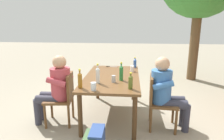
% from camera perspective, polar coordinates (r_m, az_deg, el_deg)
% --- Properties ---
extents(ground_plane, '(24.00, 24.00, 0.00)m').
position_cam_1_polar(ground_plane, '(3.82, 0.00, -12.60)').
color(ground_plane, gray).
extents(dining_table, '(1.71, 0.96, 0.74)m').
position_cam_1_polar(dining_table, '(3.58, 0.00, -3.17)').
color(dining_table, brown).
rests_on(dining_table, ground_plane).
extents(chair_far_right, '(0.47, 0.47, 0.87)m').
position_cam_1_polar(chair_far_right, '(3.29, 13.12, -8.17)').
color(chair_far_right, brown).
rests_on(chair_far_right, ground_plane).
extents(chair_near_right, '(0.49, 0.49, 0.87)m').
position_cam_1_polar(chair_near_right, '(3.44, -13.73, -7.21)').
color(chair_near_right, brown).
rests_on(chair_near_right, ground_plane).
extents(person_in_white_shirt, '(0.47, 0.62, 1.18)m').
position_cam_1_polar(person_in_white_shirt, '(3.25, 15.21, -5.49)').
color(person_in_white_shirt, '#3D70B2').
rests_on(person_in_white_shirt, ground_plane).
extents(person_in_plaid_shirt, '(0.47, 0.62, 1.18)m').
position_cam_1_polar(person_in_plaid_shirt, '(3.42, -15.67, -4.53)').
color(person_in_plaid_shirt, '#B7424C').
rests_on(person_in_plaid_shirt, ground_plane).
extents(bottle_clear, '(0.06, 0.06, 0.32)m').
position_cam_1_polar(bottle_clear, '(3.16, -4.10, -1.38)').
color(bottle_clear, white).
rests_on(bottle_clear, dining_table).
extents(bottle_olive, '(0.06, 0.06, 0.25)m').
position_cam_1_polar(bottle_olive, '(2.90, 5.34, -3.39)').
color(bottle_olive, '#566623').
rests_on(bottle_olive, dining_table).
extents(bottle_blue, '(0.06, 0.06, 0.22)m').
position_cam_1_polar(bottle_blue, '(4.25, 6.58, 1.99)').
color(bottle_blue, '#2D56A3').
rests_on(bottle_blue, dining_table).
extents(bottle_green, '(0.06, 0.06, 0.31)m').
position_cam_1_polar(bottle_green, '(3.30, 2.66, -0.72)').
color(bottle_green, '#287A38').
rests_on(bottle_green, dining_table).
extents(bottle_amber, '(0.06, 0.06, 0.29)m').
position_cam_1_polar(bottle_amber, '(2.97, -9.18, -2.76)').
color(bottle_amber, '#996019').
rests_on(bottle_amber, dining_table).
extents(cup_glass, '(0.08, 0.08, 0.12)m').
position_cam_1_polar(cup_glass, '(2.85, -5.32, -4.73)').
color(cup_glass, silver).
rests_on(cup_glass, dining_table).
extents(cup_white, '(0.08, 0.08, 0.11)m').
position_cam_1_polar(cup_white, '(3.91, 5.83, 0.38)').
color(cup_white, white).
rests_on(cup_white, dining_table).
extents(cup_steel, '(0.07, 0.07, 0.11)m').
position_cam_1_polar(cup_steel, '(3.21, 0.44, -2.56)').
color(cup_steel, '#B2B7BC').
rests_on(cup_steel, dining_table).
extents(table_knife, '(0.03, 0.24, 0.01)m').
position_cam_1_polar(table_knife, '(4.30, -0.37, 0.98)').
color(table_knife, silver).
rests_on(table_knife, dining_table).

